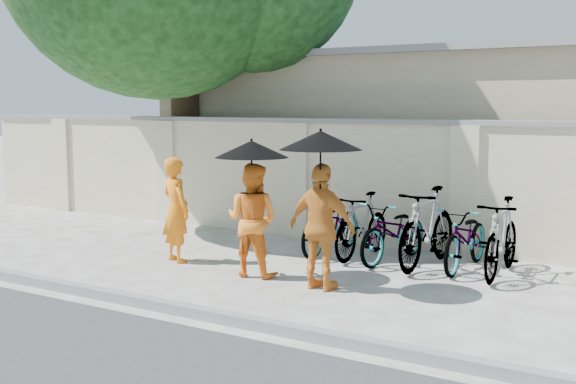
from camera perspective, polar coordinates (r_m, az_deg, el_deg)
The scene contains 15 objects.
ground at distance 9.73m, azimuth -3.59°, elevation -6.87°, with size 80.00×80.00×0.00m, color silver.
kerb at distance 8.44m, azimuth -10.37°, elevation -8.72°, with size 40.00×0.16×0.12m, color gray.
compound_wall at distance 11.86m, azimuth 9.39°, elevation 0.46°, with size 20.00×0.30×2.00m, color beige.
building_behind at distance 15.12m, azimuth 18.51°, elevation 3.87°, with size 14.00×6.00×3.20m, color #BDB18D.
monk_left at distance 10.75m, azimuth -8.85°, elevation -1.39°, with size 0.57×0.37×1.55m, color orange.
monk_center at distance 9.75m, azimuth -2.84°, elevation -2.21°, with size 0.75×0.58×1.54m, color orange.
parasol_center at distance 9.55m, azimuth -2.90°, elevation 3.41°, with size 0.99×0.99×0.97m.
monk_right at distance 9.01m, azimuth 2.69°, elevation -2.78°, with size 0.94×0.39×1.60m, color orange.
parasol_right at distance 8.82m, azimuth 2.59°, elevation 4.10°, with size 1.02×1.02×1.10m.
bike_0 at distance 11.27m, azimuth 3.50°, elevation -2.58°, with size 0.61×1.74×0.91m, color gray.
bike_1 at distance 10.99m, azimuth 5.86°, elevation -2.66°, with size 0.46×1.64×0.99m, color gray.
bike_2 at distance 10.76m, azimuth 8.39°, elevation -3.11°, with size 0.60×1.73×0.91m, color gray.
bike_3 at distance 10.50m, azimuth 10.96°, elevation -2.77°, with size 0.54×1.90×1.14m, color gray.
bike_4 at distance 10.46m, azimuth 13.93°, elevation -3.54°, with size 0.60×1.72×0.91m, color gray.
bike_5 at distance 10.15m, azimuth 16.53°, elevation -3.49°, with size 0.50×1.78×1.07m, color gray.
Camera 1 is at (5.49, -7.69, 2.33)m, focal length 45.00 mm.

